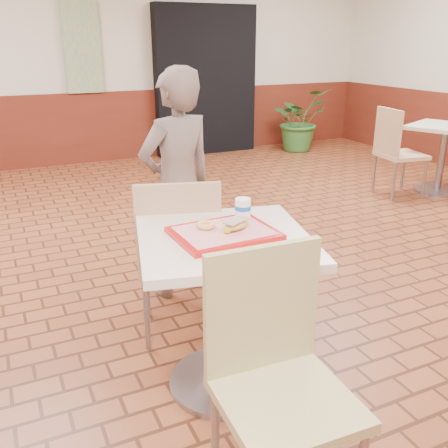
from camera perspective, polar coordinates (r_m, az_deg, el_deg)
name	(u,v)px	position (r m, az deg, el deg)	size (l,w,h in m)	color
room_shell	(344,78)	(3.08, 13.54, 15.91)	(8.01, 10.01, 3.01)	brown
wainscot_band	(331,238)	(3.30, 12.12, -1.60)	(8.00, 10.00, 1.00)	#561D10
corridor_doorway	(206,81)	(7.95, -2.10, 15.97)	(1.60, 0.22, 2.20)	black
promo_poster	(82,48)	(7.47, -15.89, 18.81)	(0.50, 0.03, 1.20)	gray
main_table	(224,288)	(2.47, 0.00, -7.31)	(0.80, 0.80, 0.84)	beige
chair_main_front	(276,369)	(1.93, 5.99, -16.19)	(0.49, 0.49, 1.01)	tan
chair_main_back	(178,252)	(2.89, -5.26, -3.18)	(0.58, 0.58, 1.00)	tan
customer	(178,186)	(3.38, -5.32, 4.31)	(0.57, 0.37, 1.56)	#6E5D55
serving_tray	(224,233)	(2.34, 0.00, -1.05)	(0.46, 0.36, 0.03)	#B10F0D
ring_donut	(206,225)	(2.37, -2.10, -0.11)	(0.09, 0.09, 0.03)	#F09F57
long_john_donut	(236,225)	(2.34, 1.36, -0.15)	(0.17, 0.13, 0.05)	#B99036
paper_cup	(243,208)	(2.49, 2.16, 1.82)	(0.08, 0.08, 0.10)	white
second_table	(443,147)	(6.39, 23.77, 8.01)	(0.74, 0.74, 0.78)	beige
chair_second_left	(396,148)	(5.99, 19.03, 8.20)	(0.53, 0.53, 1.00)	tan
potted_plant	(299,120)	(8.27, 8.58, 11.69)	(0.89, 0.77, 0.98)	#2E6428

